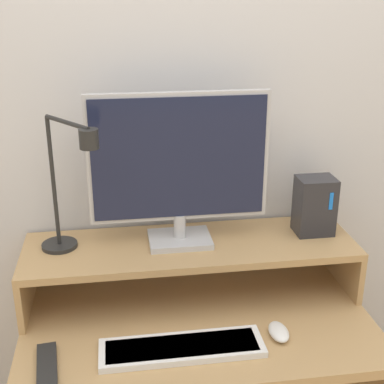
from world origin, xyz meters
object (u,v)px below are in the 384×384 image
(keyboard, at_px, (182,348))
(mouse, at_px, (279,332))
(desk_lamp, at_px, (69,190))
(remote_control, at_px, (47,366))
(router_dock, at_px, (315,206))
(monitor, at_px, (179,165))

(keyboard, relative_size, mouse, 4.70)
(desk_lamp, relative_size, keyboard, 0.93)
(remote_control, bearing_deg, router_dock, 21.92)
(desk_lamp, bearing_deg, monitor, 8.16)
(desk_lamp, xyz_separation_m, mouse, (0.55, -0.23, -0.36))
(monitor, relative_size, keyboard, 1.21)
(keyboard, bearing_deg, mouse, 5.10)
(router_dock, xyz_separation_m, keyboard, (-0.46, -0.31, -0.25))
(desk_lamp, bearing_deg, keyboard, -42.43)
(router_dock, bearing_deg, keyboard, -146.32)
(keyboard, bearing_deg, router_dock, 33.68)
(monitor, distance_m, keyboard, 0.51)
(router_dock, height_order, keyboard, router_dock)
(desk_lamp, xyz_separation_m, router_dock, (0.74, 0.05, -0.11))
(mouse, bearing_deg, desk_lamp, 157.24)
(monitor, relative_size, remote_control, 3.01)
(mouse, relative_size, remote_control, 0.53)
(monitor, height_order, mouse, monitor)
(router_dock, distance_m, remote_control, 0.90)
(monitor, distance_m, remote_control, 0.64)
(desk_lamp, xyz_separation_m, keyboard, (0.28, -0.26, -0.37))
(keyboard, bearing_deg, desk_lamp, 137.57)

